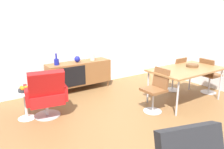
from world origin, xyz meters
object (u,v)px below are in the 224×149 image
(dining_table, at_px, (186,70))
(fruit_bowl, at_px, (24,89))
(vase_sculptural_dark, at_px, (92,56))
(lounge_chair_red, at_px, (46,94))
(dining_chair_near_window, at_px, (156,88))
(vase_cobalt, at_px, (77,59))
(vase_ceramic_small, at_px, (56,61))
(wooden_bowl_on_table, at_px, (192,66))
(dining_chair_back_right, at_px, (175,73))
(dining_chair_far_end, at_px, (209,74))
(side_table_round, at_px, (25,102))
(sideboard, at_px, (79,73))

(dining_table, xyz_separation_m, fruit_bowl, (-3.07, 1.11, -0.14))
(vase_sculptural_dark, bearing_deg, lounge_chair_red, -146.26)
(vase_sculptural_dark, relative_size, dining_chair_near_window, 0.31)
(vase_cobalt, xyz_separation_m, vase_ceramic_small, (-0.53, 0.00, 0.01))
(wooden_bowl_on_table, xyz_separation_m, lounge_chair_red, (-2.96, 0.90, -0.30))
(dining_chair_back_right, bearing_deg, fruit_bowl, 170.90)
(dining_chair_back_right, xyz_separation_m, dining_chair_far_end, (0.54, -0.55, 0.00))
(vase_sculptural_dark, relative_size, dining_chair_back_right, 0.31)
(vase_cobalt, distance_m, dining_chair_near_window, 2.12)
(side_table_round, bearing_deg, fruit_bowl, -130.82)
(sideboard, bearing_deg, dining_chair_far_end, -38.62)
(wooden_bowl_on_table, relative_size, lounge_chair_red, 0.27)
(vase_cobalt, height_order, wooden_bowl_on_table, vase_cobalt)
(vase_cobalt, xyz_separation_m, vase_sculptural_dark, (0.43, -0.00, 0.02))
(vase_cobalt, bearing_deg, vase_ceramic_small, 180.00)
(vase_sculptural_dark, height_order, dining_chair_far_end, vase_sculptural_dark)
(vase_cobalt, height_order, dining_chair_back_right, vase_cobalt)
(vase_ceramic_small, bearing_deg, lounge_chair_red, -120.27)
(wooden_bowl_on_table, xyz_separation_m, dining_chair_far_end, (0.66, -0.02, -0.30))
(sideboard, xyz_separation_m, fruit_bowl, (-1.51, -0.86, 0.12))
(vase_cobalt, height_order, vase_ceramic_small, vase_ceramic_small)
(dining_table, height_order, fruit_bowl, dining_table)
(sideboard, height_order, lounge_chair_red, lounge_chair_red)
(vase_cobalt, xyz_separation_m, side_table_round, (-1.47, -0.86, -0.47))
(sideboard, xyz_separation_m, side_table_round, (-1.51, -0.86, -0.12))
(dining_chair_near_window, bearing_deg, wooden_bowl_on_table, 1.18)
(vase_sculptural_dark, height_order, fruit_bowl, vase_sculptural_dark)
(vase_ceramic_small, bearing_deg, dining_chair_near_window, -57.78)
(dining_chair_near_window, bearing_deg, vase_cobalt, 109.98)
(wooden_bowl_on_table, bearing_deg, sideboard, 132.67)
(dining_table, distance_m, dining_chair_back_right, 0.70)
(dining_chair_far_end, height_order, dining_chair_near_window, same)
(wooden_bowl_on_table, relative_size, dining_chair_far_end, 0.30)
(sideboard, relative_size, vase_sculptural_dark, 6.04)
(lounge_chair_red, height_order, fruit_bowl, lounge_chair_red)
(dining_table, distance_m, fruit_bowl, 3.27)
(vase_cobalt, bearing_deg, lounge_chair_red, -137.40)
(vase_ceramic_small, relative_size, dining_chair_back_right, 0.32)
(vase_cobalt, bearing_deg, dining_chair_far_end, -38.22)
(vase_ceramic_small, bearing_deg, dining_chair_far_end, -33.05)
(wooden_bowl_on_table, bearing_deg, vase_ceramic_small, 140.43)
(dining_table, xyz_separation_m, dining_chair_near_window, (-0.89, -0.00, -0.23))
(sideboard, distance_m, lounge_chair_red, 1.57)
(dining_chair_near_window, bearing_deg, vase_ceramic_small, 122.22)
(lounge_chair_red, bearing_deg, dining_chair_near_window, -26.62)
(dining_table, bearing_deg, dining_chair_back_right, 57.80)
(dining_chair_near_window, relative_size, side_table_round, 1.65)
(wooden_bowl_on_table, distance_m, side_table_round, 3.50)
(vase_sculptural_dark, xyz_separation_m, vase_ceramic_small, (-0.95, 0.00, -0.01))
(vase_cobalt, bearing_deg, sideboard, -2.84)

